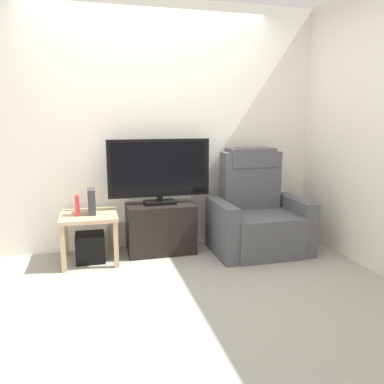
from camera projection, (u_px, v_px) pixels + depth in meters
ground_plane at (174, 285)px, 3.30m from camera, size 6.40×6.40×0.00m
wall_back at (150, 128)px, 4.13m from camera, size 6.40×0.06×2.60m
wall_side at (374, 129)px, 3.52m from camera, size 0.06×4.48×2.60m
tv_stand at (161, 228)px, 4.08m from camera, size 0.70×0.42×0.52m
television at (159, 170)px, 3.98m from camera, size 1.06×0.20×0.67m
recliner_armchair at (257, 216)px, 4.12m from camera, size 0.98×0.78×1.08m
side_table at (89, 222)px, 3.78m from camera, size 0.54×0.54×0.48m
subwoofer_box at (90, 247)px, 3.83m from camera, size 0.28×0.28×0.28m
book_upright at (77, 205)px, 3.71m from camera, size 0.03×0.11×0.20m
game_console at (92, 201)px, 3.76m from camera, size 0.07×0.20×0.24m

